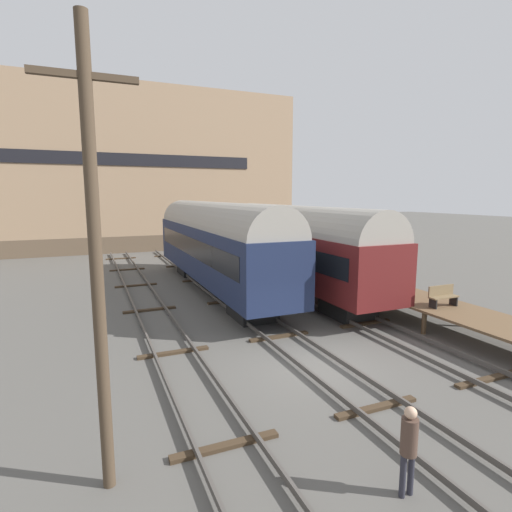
{
  "coord_description": "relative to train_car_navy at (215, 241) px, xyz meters",
  "views": [
    {
      "loc": [
        -6.96,
        -11.04,
        5.77
      ],
      "look_at": [
        2.16,
        10.56,
        2.2
      ],
      "focal_mm": 28.0,
      "sensor_mm": 36.0,
      "label": 1
    }
  ],
  "objects": [
    {
      "name": "warehouse_building",
      "position": [
        -3.58,
        24.84,
        5.35
      ],
      "size": [
        37.8,
        11.51,
        16.83
      ],
      "color": "brown",
      "rests_on": "ground"
    },
    {
      "name": "station_platform",
      "position": [
        7.04,
        -10.71,
        -2.12
      ],
      "size": [
        2.8,
        14.19,
        1.03
      ],
      "color": "brown",
      "rests_on": "ground"
    },
    {
      "name": "bench",
      "position": [
        6.94,
        -10.53,
        -1.55
      ],
      "size": [
        1.4,
        0.4,
        0.91
      ],
      "color": "brown",
      "rests_on": "station_platform"
    },
    {
      "name": "track_left",
      "position": [
        -4.32,
        -11.75,
        -2.92
      ],
      "size": [
        2.6,
        60.0,
        0.26
      ],
      "color": "#4C4742",
      "rests_on": "ground"
    },
    {
      "name": "track_right",
      "position": [
        4.32,
        -11.75,
        -2.92
      ],
      "size": [
        2.6,
        60.0,
        0.26
      ],
      "color": "#4C4742",
      "rests_on": "ground"
    },
    {
      "name": "ground_plane",
      "position": [
        0.0,
        -11.75,
        -3.06
      ],
      "size": [
        200.0,
        200.0,
        0.0
      ],
      "primitive_type": "plane",
      "color": "#56544F"
    },
    {
      "name": "person_worker",
      "position": [
        -1.57,
        -17.51,
        -1.95
      ],
      "size": [
        0.32,
        0.32,
        1.84
      ],
      "color": "#282833",
      "rests_on": "ground"
    },
    {
      "name": "utility_pole",
      "position": [
        -6.86,
        -14.97,
        1.53
      ],
      "size": [
        1.8,
        0.24,
        8.87
      ],
      "color": "#473828",
      "rests_on": "ground"
    },
    {
      "name": "track_middle",
      "position": [
        0.0,
        -11.75,
        -2.92
      ],
      "size": [
        2.6,
        60.0,
        0.26
      ],
      "color": "#4C4742",
      "rests_on": "ground"
    },
    {
      "name": "train_car_navy",
      "position": [
        0.0,
        0.0,
        0.0
      ],
      "size": [
        3.08,
        17.91,
        5.39
      ],
      "color": "black",
      "rests_on": "ground"
    },
    {
      "name": "train_car_maroon",
      "position": [
        4.32,
        -2.38,
        -0.13
      ],
      "size": [
        3.07,
        15.39,
        5.19
      ],
      "color": "black",
      "rests_on": "ground"
    }
  ]
}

